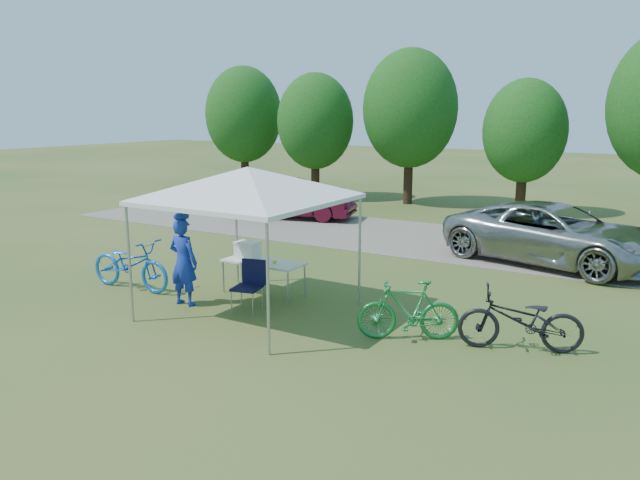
# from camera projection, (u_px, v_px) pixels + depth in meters

# --- Properties ---
(ground) EXTENTS (100.00, 100.00, 0.00)m
(ground) POSITION_uv_depth(u_px,v_px,m) (251.00, 312.00, 11.69)
(ground) COLOR #2D5119
(ground) RESTS_ON ground
(gravel_strip) EXTENTS (24.00, 5.00, 0.02)m
(gravel_strip) POSITION_uv_depth(u_px,v_px,m) (416.00, 238.00, 18.38)
(gravel_strip) COLOR gray
(gravel_strip) RESTS_ON ground
(canopy) EXTENTS (4.53, 4.53, 3.00)m
(canopy) POSITION_uv_depth(u_px,v_px,m) (248.00, 171.00, 11.14)
(canopy) COLOR #A5A5AA
(canopy) RESTS_ON ground
(treeline) EXTENTS (24.89, 4.28, 6.30)m
(treeline) POSITION_uv_depth(u_px,v_px,m) (476.00, 115.00, 22.87)
(treeline) COLOR #382314
(treeline) RESTS_ON ground
(folding_table) EXTENTS (1.71, 0.71, 0.70)m
(folding_table) POSITION_uv_depth(u_px,v_px,m) (263.00, 263.00, 12.70)
(folding_table) COLOR white
(folding_table) RESTS_ON ground
(folding_chair) EXTENTS (0.59, 0.61, 0.96)m
(folding_chair) POSITION_uv_depth(u_px,v_px,m) (250.00, 281.00, 11.72)
(folding_chair) COLOR black
(folding_chair) RESTS_ON ground
(cooler) EXTENTS (0.50, 0.34, 0.36)m
(cooler) POSITION_uv_depth(u_px,v_px,m) (248.00, 250.00, 12.85)
(cooler) COLOR white
(cooler) RESTS_ON folding_table
(ice_cream_cup) EXTENTS (0.08, 0.08, 0.06)m
(ice_cream_cup) POSITION_uv_depth(u_px,v_px,m) (275.00, 262.00, 12.48)
(ice_cream_cup) COLOR #D1ED37
(ice_cream_cup) RESTS_ON folding_table
(cyclist) EXTENTS (0.64, 0.44, 1.71)m
(cyclist) POSITION_uv_depth(u_px,v_px,m) (183.00, 262.00, 11.99)
(cyclist) COLOR #152EAE
(cyclist) RESTS_ON ground
(bike_blue) EXTENTS (2.10, 0.81, 1.09)m
(bike_blue) POSITION_uv_depth(u_px,v_px,m) (130.00, 264.00, 13.11)
(bike_blue) COLOR blue
(bike_blue) RESTS_ON ground
(bike_green) EXTENTS (1.69, 1.24, 1.01)m
(bike_green) POSITION_uv_depth(u_px,v_px,m) (408.00, 310.00, 10.22)
(bike_green) COLOR #1B7C36
(bike_green) RESTS_ON ground
(bike_dark) EXTENTS (2.03, 1.28, 1.01)m
(bike_dark) POSITION_uv_depth(u_px,v_px,m) (521.00, 320.00, 9.74)
(bike_dark) COLOR black
(bike_dark) RESTS_ON ground
(minivan) EXTENTS (5.72, 3.67, 1.47)m
(minivan) POSITION_uv_depth(u_px,v_px,m) (555.00, 234.00, 15.21)
(minivan) COLOR #A0A19C
(minivan) RESTS_ON gravel_strip
(sedan) EXTENTS (4.29, 2.40, 1.34)m
(sedan) POSITION_uv_depth(u_px,v_px,m) (296.00, 199.00, 21.61)
(sedan) COLOR #480C1D
(sedan) RESTS_ON gravel_strip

